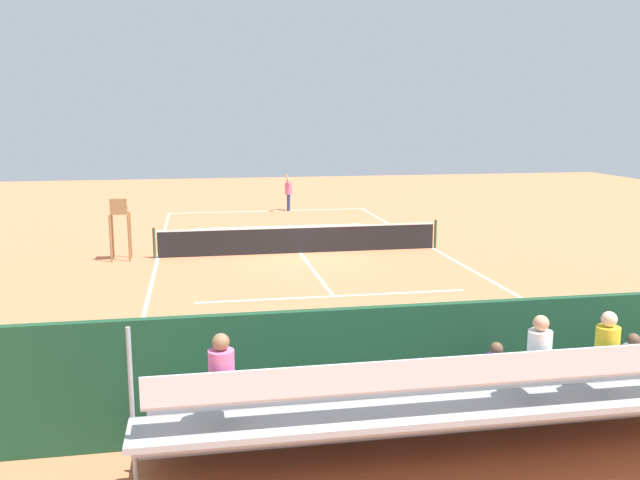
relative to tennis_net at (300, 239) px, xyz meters
The scene contains 11 objects.
ground_plane 0.50m from the tennis_net, ahead, with size 60.00×60.00×0.00m, color #CC7047.
court_line_markings 0.50m from the tennis_net, 90.00° to the right, with size 10.10×22.20×0.01m.
tennis_net is the anchor object (origin of this frame).
backdrop_wall 14.01m from the tennis_net, 90.00° to the left, with size 18.00×0.16×2.00m, color #194228.
bleacher_stand 15.39m from the tennis_net, 90.35° to the left, with size 9.06×2.40×2.48m.
umpire_chair 6.25m from the tennis_net, ahead, with size 0.67×0.67×2.14m.
courtside_bench 13.69m from the tennis_net, 104.13° to the left, with size 1.80×0.40×0.93m.
equipment_bag 13.50m from the tennis_net, 96.78° to the left, with size 0.90×0.36×0.36m, color black.
tennis_player 11.01m from the tennis_net, 95.61° to the right, with size 0.45×0.56×1.93m.
tennis_racket 10.85m from the tennis_net, 92.09° to the right, with size 0.58×0.36×0.03m.
tennis_ball_near 10.38m from the tennis_net, 85.90° to the right, with size 0.07×0.07×0.07m, color #CCDB33.
Camera 1 is at (3.62, 23.82, 4.92)m, focal length 38.32 mm.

